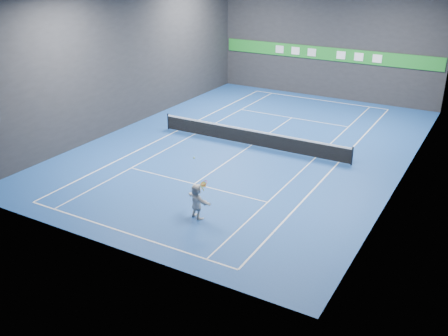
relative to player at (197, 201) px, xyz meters
The scene contains 19 objects.
ground 9.54m from the player, 102.29° to the left, with size 26.00×26.00×0.00m, color #1A4592.
wall_back 22.68m from the player, 95.19° to the left, with size 18.00×0.10×9.00m, color #242527.
wall_front 5.61m from the player, 118.61° to the right, with size 18.00×0.10×9.00m, color #242527.
wall_left 14.88m from the player, 139.88° to the left, with size 0.10×26.00×9.00m, color #242527.
wall_right 12.19m from the player, 53.09° to the left, with size 0.10×26.00×9.00m, color #242527.
baseline_near 3.40m from the player, 127.88° to the right, with size 10.98×0.08×0.01m, color white.
baseline_far 21.29m from the player, 95.46° to the left, with size 10.98×0.08×0.01m, color white.
sideline_doubles_left 11.98m from the player, 128.97° to the left, with size 0.08×23.78×0.01m, color white.
sideline_doubles_right 9.95m from the player, 69.54° to the left, with size 0.08×23.78×0.01m, color white.
sideline_singles_left 11.16m from the player, 123.44° to the left, with size 0.06×23.78×0.01m, color white.
sideline_singles_right 9.55m from the player, 77.34° to the left, with size 0.06×23.78×0.01m, color white.
service_line_near 3.62m from the player, 125.02° to the left, with size 8.23×0.06×0.01m, color white.
service_line_far 15.84m from the player, 97.35° to the left, with size 8.23×0.06×0.01m, color white.
center_service_line 9.54m from the player, 102.29° to the left, with size 0.06×12.80×0.01m, color white.
player is the anchor object (origin of this frame).
tennis_ball 1.99m from the player, 152.82° to the left, with size 0.07×0.07×0.07m, color #C1DF25.
tennis_net 9.51m from the player, 102.29° to the left, with size 12.50×0.10×1.07m.
sponsor_banner 22.48m from the player, 95.20° to the left, with size 17.64×0.11×1.00m.
tennis_racket 0.96m from the player, ahead, with size 0.43×0.33×0.52m.
Camera 1 is at (12.72, -25.57, 10.77)m, focal length 40.00 mm.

